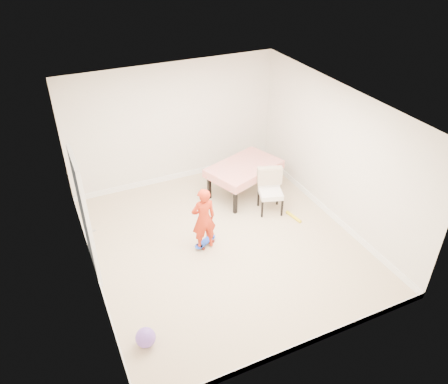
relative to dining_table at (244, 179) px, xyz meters
name	(u,v)px	position (x,y,z in m)	size (l,w,h in m)	color
ground	(224,243)	(-1.07, -1.32, -0.34)	(5.00, 5.00, 0.00)	#C7AF8A
ceiling	(223,108)	(-1.07, -1.32, 2.24)	(4.50, 5.00, 0.04)	silver
wall_back	(174,125)	(-1.07, 1.16, 0.96)	(4.50, 0.04, 2.60)	silver
wall_front	(309,279)	(-1.07, -3.80, 0.96)	(4.50, 0.04, 2.60)	silver
wall_left	(85,215)	(-3.30, -1.32, 0.96)	(0.04, 5.00, 2.60)	silver
wall_right	(335,155)	(1.16, -1.32, 0.96)	(0.04, 5.00, 2.60)	silver
door	(85,219)	(-3.29, -1.02, 0.68)	(0.10, 0.94, 2.11)	white
baseboard_back	(177,176)	(-1.07, 1.17, -0.28)	(4.50, 0.02, 0.12)	white
baseboard_front	(300,346)	(-1.07, -3.81, -0.28)	(4.50, 0.02, 0.12)	white
baseboard_left	(98,277)	(-3.31, -1.32, -0.28)	(0.02, 5.00, 0.12)	white
baseboard_right	(327,210)	(1.17, -1.32, -0.28)	(0.02, 5.00, 0.12)	white
dining_table	(244,179)	(0.00, 0.00, 0.00)	(1.46, 0.93, 0.68)	#B62409
dining_chair	(271,192)	(0.18, -0.79, 0.10)	(0.49, 0.57, 0.89)	silver
skateboard	(205,243)	(-1.39, -1.22, -0.30)	(0.49, 0.18, 0.07)	blue
child	(204,220)	(-1.43, -1.29, 0.25)	(0.43, 0.29, 1.19)	red
balloon	(146,338)	(-2.95, -2.87, -0.20)	(0.28, 0.28, 0.28)	#7E54CA
foam_toy	(294,217)	(0.48, -1.20, -0.31)	(0.06, 0.06, 0.40)	yellow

